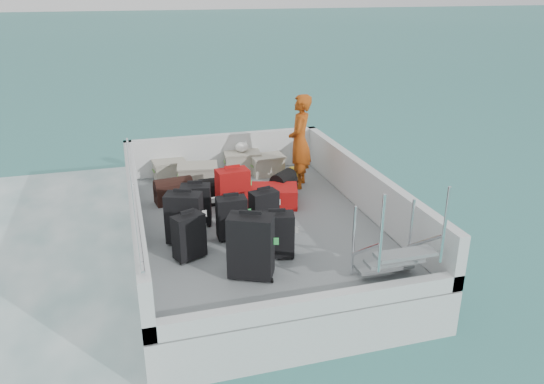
% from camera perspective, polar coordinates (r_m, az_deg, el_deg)
% --- Properties ---
extents(ground, '(160.00, 160.00, 0.00)m').
position_cam_1_polar(ground, '(8.17, -1.56, -7.14)').
color(ground, '#1C6460').
rests_on(ground, ground).
extents(ferry_hull, '(3.60, 5.00, 0.60)m').
position_cam_1_polar(ferry_hull, '(8.03, -1.58, -5.26)').
color(ferry_hull, silver).
rests_on(ferry_hull, ground).
extents(deck, '(3.30, 4.70, 0.02)m').
position_cam_1_polar(deck, '(7.89, -1.61, -3.25)').
color(deck, slate).
rests_on(deck, ferry_hull).
extents(deck_fittings, '(3.60, 5.00, 0.90)m').
position_cam_1_polar(deck_fittings, '(7.54, 1.53, -1.30)').
color(deck_fittings, silver).
rests_on(deck_fittings, deck).
extents(suitcase_0, '(0.45, 0.36, 0.61)m').
position_cam_1_polar(suitcase_0, '(6.81, -8.92, -4.82)').
color(suitcase_0, black).
rests_on(suitcase_0, deck).
extents(suitcase_1, '(0.54, 0.43, 0.71)m').
position_cam_1_polar(suitcase_1, '(7.22, -9.41, -2.84)').
color(suitcase_1, black).
rests_on(suitcase_1, deck).
extents(suitcase_2, '(0.47, 0.34, 0.61)m').
position_cam_1_polar(suitcase_2, '(7.75, -8.16, -1.40)').
color(suitcase_2, black).
rests_on(suitcase_2, deck).
extents(suitcase_3, '(0.61, 0.50, 0.80)m').
position_cam_1_polar(suitcase_3, '(6.29, -2.29, -5.94)').
color(suitcase_3, black).
rests_on(suitcase_3, deck).
extents(suitcase_4, '(0.41, 0.25, 0.60)m').
position_cam_1_polar(suitcase_4, '(7.27, -4.36, -2.85)').
color(suitcase_4, black).
rests_on(suitcase_4, deck).
extents(suitcase_5, '(0.51, 0.34, 0.67)m').
position_cam_1_polar(suitcase_5, '(8.15, -4.24, 0.17)').
color(suitcase_5, '#A10C0F').
rests_on(suitcase_5, deck).
extents(suitcase_6, '(0.48, 0.34, 0.60)m').
position_cam_1_polar(suitcase_6, '(6.78, 0.52, -4.69)').
color(suitcase_6, black).
rests_on(suitcase_6, deck).
extents(suitcase_7, '(0.43, 0.30, 0.55)m').
position_cam_1_polar(suitcase_7, '(7.60, -0.88, -1.89)').
color(suitcase_7, black).
rests_on(suitcase_7, deck).
extents(suitcase_8, '(0.90, 0.72, 0.31)m').
position_cam_1_polar(suitcase_8, '(8.39, 0.03, -0.44)').
color(suitcase_8, '#A10C0F').
rests_on(suitcase_8, deck).
extents(duffel_0, '(0.63, 0.38, 0.32)m').
position_cam_1_polar(duffel_0, '(8.65, -10.52, -0.11)').
color(duffel_0, black).
rests_on(duffel_0, deck).
extents(duffel_1, '(0.45, 0.31, 0.32)m').
position_cam_1_polar(duffel_1, '(8.53, -6.35, -0.17)').
color(duffel_1, black).
rests_on(duffel_1, deck).
extents(duffel_2, '(0.53, 0.52, 0.32)m').
position_cam_1_polar(duffel_2, '(8.79, 1.22, 0.62)').
color(duffel_2, black).
rests_on(duffel_2, deck).
extents(crate_0, '(0.57, 0.42, 0.32)m').
position_cam_1_polar(crate_0, '(9.69, -10.95, 2.26)').
color(crate_0, '#ABA695').
rests_on(crate_0, deck).
extents(crate_1, '(0.70, 0.53, 0.39)m').
position_cam_1_polar(crate_1, '(9.19, -7.97, 1.59)').
color(crate_1, '#ABA695').
rests_on(crate_1, deck).
extents(crate_2, '(0.66, 0.49, 0.37)m').
position_cam_1_polar(crate_2, '(9.87, -3.23, 3.15)').
color(crate_2, '#ABA695').
rests_on(crate_2, deck).
extents(crate_3, '(0.59, 0.42, 0.34)m').
position_cam_1_polar(crate_3, '(9.75, -0.54, 2.85)').
color(crate_3, '#ABA695').
rests_on(crate_3, deck).
extents(yellow_bag, '(0.28, 0.26, 0.22)m').
position_cam_1_polar(yellow_bag, '(9.59, 2.30, 2.11)').
color(yellow_bag, gold).
rests_on(yellow_bag, deck).
extents(white_bag, '(0.24, 0.24, 0.18)m').
position_cam_1_polar(white_bag, '(9.79, -3.27, 4.69)').
color(white_bag, white).
rests_on(white_bag, crate_2).
extents(passenger, '(0.60, 0.70, 1.60)m').
position_cam_1_polar(passenger, '(9.01, 3.01, 5.43)').
color(passenger, orange).
rests_on(passenger, deck).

